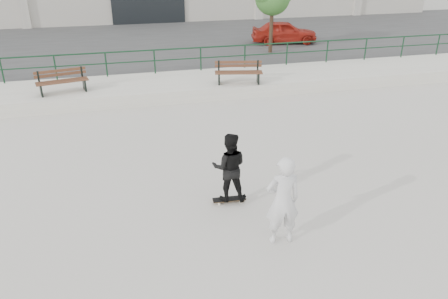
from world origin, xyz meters
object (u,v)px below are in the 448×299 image
object	(u,v)px
skateboard	(229,199)
seated_skater	(283,201)
bench_right	(239,72)
bench_left	(62,81)
red_car	(284,32)
standing_skater	(229,167)

from	to	relation	value
skateboard	seated_skater	size ratio (longest dim) A/B	0.41
bench_right	seated_skater	world-z (taller)	seated_skater
skateboard	bench_left	bearing A→B (deg)	120.91
red_car	standing_skater	xyz separation A→B (m)	(-7.01, -14.60, -0.18)
bench_right	standing_skater	xyz separation A→B (m)	(-2.43, -7.75, 0.00)
bench_left	standing_skater	size ratio (longest dim) A/B	1.16
bench_right	red_car	bearing A→B (deg)	68.19
bench_right	red_car	distance (m)	8.25
bench_left	bench_right	distance (m)	6.70
skateboard	seated_skater	distance (m)	2.02
red_car	seated_skater	xyz separation A→B (m)	(-6.38, -16.30, -0.15)
bench_left	seated_skater	bearing A→B (deg)	-75.59
skateboard	standing_skater	distance (m)	0.85
skateboard	standing_skater	world-z (taller)	standing_skater
bench_right	red_car	world-z (taller)	red_car
red_car	standing_skater	bearing A→B (deg)	164.77
skateboard	bench_right	bearing A→B (deg)	75.98
bench_left	standing_skater	distance (m)	9.22
red_car	standing_skater	size ratio (longest dim) A/B	2.15
standing_skater	seated_skater	xyz separation A→B (m)	(0.64, -1.70, 0.03)
red_car	standing_skater	distance (m)	16.20
skateboard	red_car	bearing A→B (deg)	67.70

